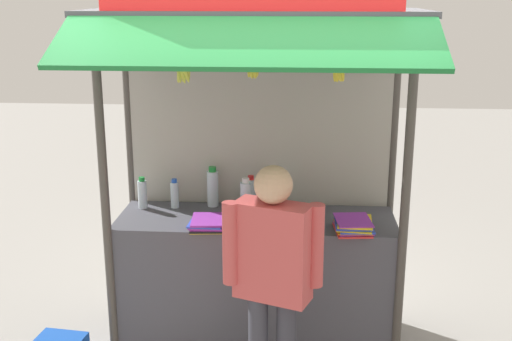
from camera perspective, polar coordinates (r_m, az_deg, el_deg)
name	(u,v)px	position (r m, az deg, el deg)	size (l,w,h in m)	color
ground_plane	(256,338)	(4.96, 0.00, -14.77)	(20.00, 20.00, 0.00)	gray
stall_counter	(256,280)	(4.73, 0.00, -9.74)	(1.97, 0.63, 0.96)	#4C4C56
stall_structure	(257,122)	(4.42, 0.06, 4.34)	(2.17, 1.42, 2.75)	#4C4742
water_bottle_mid_right	(246,199)	(4.53, -0.92, -2.52)	(0.08, 0.08, 0.28)	silver
water_bottle_left	(213,188)	(4.76, -3.89, -1.55)	(0.09, 0.09, 0.30)	silver
water_bottle_back_right	(279,197)	(4.51, 2.06, -2.42)	(0.09, 0.09, 0.32)	silver
water_bottle_mid_left	(251,193)	(4.72, -0.46, -1.99)	(0.07, 0.07, 0.25)	silver
water_bottle_front_right	(175,194)	(4.76, -7.29, -2.12)	(0.06, 0.06, 0.22)	silver
water_bottle_center	(142,194)	(4.78, -10.12, -2.06)	(0.07, 0.07, 0.24)	silver
magazine_stack_rear_center	(291,225)	(4.34, 3.12, -4.87)	(0.21, 0.29, 0.06)	green
magazine_stack_front_left	(353,225)	(4.34, 8.70, -4.85)	(0.27, 0.32, 0.08)	red
magazine_stack_far_right	(208,223)	(4.36, -4.31, -4.71)	(0.26, 0.30, 0.06)	yellow
banana_bunch_inner_right	(253,66)	(3.88, -0.24, 9.31)	(0.09, 0.09, 0.27)	#332D23
banana_bunch_leftmost	(339,69)	(3.87, 7.43, 8.98)	(0.09, 0.09, 0.28)	#332D23
banana_bunch_inner_left	(183,68)	(3.94, -6.56, 9.08)	(0.11, 0.11, 0.30)	#332D23
vendor_person	(273,268)	(3.80, 1.50, -8.68)	(0.59, 0.33, 1.57)	#383842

